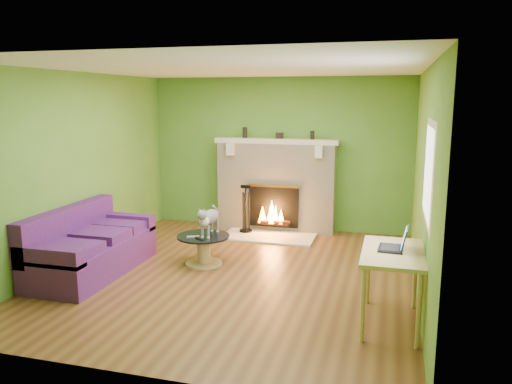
{
  "coord_description": "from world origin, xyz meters",
  "views": [
    {
      "loc": [
        1.9,
        -5.86,
        2.25
      ],
      "look_at": [
        0.17,
        0.4,
        1.02
      ],
      "focal_mm": 35.0,
      "sensor_mm": 36.0,
      "label": 1
    }
  ],
  "objects_px": {
    "sofa": "(89,248)",
    "cat": "(210,220)",
    "desk": "(393,260)",
    "coffee_table": "(204,248)"
  },
  "relations": [
    {
      "from": "sofa",
      "to": "coffee_table",
      "type": "height_order",
      "value": "sofa"
    },
    {
      "from": "desk",
      "to": "cat",
      "type": "xyz_separation_m",
      "value": [
        -2.41,
        1.27,
        -0.06
      ]
    },
    {
      "from": "sofa",
      "to": "desk",
      "type": "xyz_separation_m",
      "value": [
        3.81,
        -0.53,
        0.34
      ]
    },
    {
      "from": "sofa",
      "to": "cat",
      "type": "xyz_separation_m",
      "value": [
        1.4,
        0.74,
        0.29
      ]
    },
    {
      "from": "cat",
      "to": "desk",
      "type": "bearing_deg",
      "value": -25.87
    },
    {
      "from": "sofa",
      "to": "desk",
      "type": "relative_size",
      "value": 1.84
    },
    {
      "from": "desk",
      "to": "coffee_table",
      "type": "bearing_deg",
      "value": 153.89
    },
    {
      "from": "sofa",
      "to": "coffee_table",
      "type": "relative_size",
      "value": 2.63
    },
    {
      "from": "cat",
      "to": "coffee_table",
      "type": "bearing_deg",
      "value": -146.07
    },
    {
      "from": "sofa",
      "to": "desk",
      "type": "distance_m",
      "value": 3.86
    }
  ]
}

